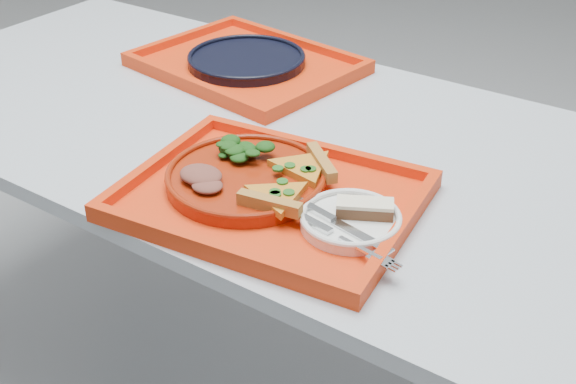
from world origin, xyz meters
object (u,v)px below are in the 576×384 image
object	(u,v)px
tray_main	(271,200)
dessert_bar	(365,208)
tray_far	(247,67)
dinner_plate	(246,179)
navy_plate	(247,61)

from	to	relation	value
tray_main	dessert_bar	world-z (taller)	dessert_bar
tray_far	dessert_bar	distance (m)	0.66
tray_far	dinner_plate	world-z (taller)	dinner_plate
dinner_plate	dessert_bar	world-z (taller)	dessert_bar
dessert_bar	tray_main	bearing A→B (deg)	159.38
tray_main	tray_far	size ratio (longest dim) A/B	1.00
tray_main	dinner_plate	world-z (taller)	dinner_plate
tray_main	dinner_plate	xyz separation A→B (m)	(-0.05, 0.01, 0.02)
tray_main	navy_plate	xyz separation A→B (m)	(-0.36, 0.42, 0.01)
tray_main	dessert_bar	size ratio (longest dim) A/B	4.99
navy_plate	tray_far	bearing A→B (deg)	0.00
tray_main	tray_far	world-z (taller)	same
dessert_bar	navy_plate	bearing A→B (deg)	114.57
navy_plate	dessert_bar	world-z (taller)	dessert_bar
navy_plate	dessert_bar	bearing A→B (deg)	-37.63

